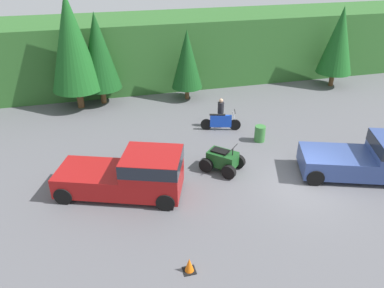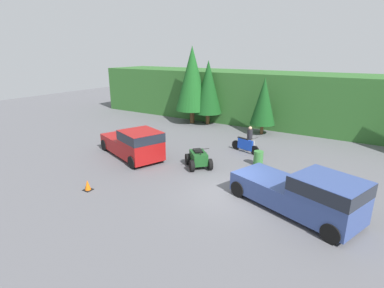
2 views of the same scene
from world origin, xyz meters
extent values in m
plane|color=#5B5B60|center=(0.00, 0.00, 0.00)|extent=(80.00, 80.00, 0.00)
cube|color=#2D6028|center=(0.00, 16.00, 2.40)|extent=(44.00, 6.00, 4.81)
cylinder|color=brown|center=(-9.64, 11.89, 0.65)|extent=(0.43, 0.43, 1.30)
cone|color=#19561E|center=(-9.64, 11.89, 4.25)|extent=(3.17, 3.17, 5.91)
cylinder|color=brown|center=(-8.15, 12.30, 0.53)|extent=(0.36, 0.36, 1.07)
cone|color=#144719|center=(-8.15, 12.30, 3.50)|extent=(2.61, 2.61, 4.87)
cylinder|color=brown|center=(-2.52, 11.60, 0.42)|extent=(0.28, 0.28, 0.85)
cone|color=#144719|center=(-2.52, 11.60, 2.78)|extent=(2.08, 2.08, 3.87)
cylinder|color=brown|center=(8.64, 11.42, 0.52)|extent=(0.35, 0.35, 1.04)
cone|color=#19561E|center=(8.64, 11.42, 3.40)|extent=(2.54, 2.54, 4.73)
cube|color=maroon|center=(-6.62, 1.12, 1.10)|extent=(2.96, 2.80, 1.77)
cube|color=#1E232D|center=(-6.62, 1.12, 1.68)|extent=(2.99, 2.83, 0.57)
cube|color=maroon|center=(-9.10, 2.04, 0.66)|extent=(3.46, 2.99, 0.90)
cylinder|color=black|center=(-5.64, 1.79, 0.39)|extent=(0.83, 0.53, 0.78)
cylinder|color=black|center=(-6.32, -0.03, 0.39)|extent=(0.83, 0.53, 0.78)
cylinder|color=black|center=(-9.66, 3.28, 0.39)|extent=(0.83, 0.53, 0.78)
cylinder|color=black|center=(-10.33, 1.46, 0.39)|extent=(0.83, 0.53, 0.78)
cube|color=#334784|center=(1.79, 0.58, 0.66)|extent=(3.63, 3.03, 0.90)
cylinder|color=black|center=(1.14, 1.84, 0.39)|extent=(0.83, 0.53, 0.78)
cylinder|color=black|center=(0.48, 0.02, 0.39)|extent=(0.83, 0.53, 0.78)
cylinder|color=black|center=(-1.04, 6.14, 0.33)|extent=(0.66, 0.28, 0.66)
cylinder|color=black|center=(-2.63, 6.60, 0.33)|extent=(0.66, 0.28, 0.66)
cube|color=blue|center=(-1.83, 6.37, 0.56)|extent=(1.23, 0.49, 0.72)
cylinder|color=#B7B7BC|center=(-1.09, 6.15, 0.75)|extent=(0.31, 0.13, 0.82)
cylinder|color=black|center=(-1.09, 6.15, 1.17)|extent=(0.20, 0.59, 0.04)
cube|color=black|center=(-2.03, 6.43, 0.95)|extent=(0.90, 0.38, 0.06)
cylinder|color=black|center=(-2.32, 2.24, 0.34)|extent=(0.64, 0.63, 0.68)
cylinder|color=black|center=(-3.09, 1.47, 0.34)|extent=(0.64, 0.63, 0.68)
cylinder|color=black|center=(-3.16, 3.07, 0.34)|extent=(0.64, 0.63, 0.68)
cylinder|color=black|center=(-3.92, 2.30, 0.34)|extent=(0.64, 0.63, 0.68)
cube|color=#194C1E|center=(-3.12, 2.27, 0.60)|extent=(1.55, 1.55, 0.69)
cylinder|color=black|center=(-2.77, 1.92, 1.12)|extent=(0.07, 0.07, 0.35)
cylinder|color=black|center=(-2.77, 1.92, 1.29)|extent=(0.74, 0.75, 0.04)
cube|color=black|center=(-3.23, 2.37, 0.98)|extent=(0.89, 0.89, 0.08)
cylinder|color=brown|center=(-1.68, 6.90, 0.43)|extent=(0.22, 0.22, 0.87)
cylinder|color=brown|center=(-1.73, 6.70, 0.43)|extent=(0.22, 0.22, 0.87)
cylinder|color=#232328|center=(-1.71, 6.80, 1.19)|extent=(0.44, 0.44, 0.65)
sphere|color=tan|center=(-1.71, 6.80, 1.64)|extent=(0.29, 0.29, 0.24)
cube|color=black|center=(-6.20, -3.42, 0.01)|extent=(0.42, 0.42, 0.03)
cone|color=orange|center=(-6.20, -3.42, 0.28)|extent=(0.32, 0.32, 0.55)
cylinder|color=#387A38|center=(-0.20, 4.54, 0.44)|extent=(0.58, 0.58, 0.88)
camera|label=1|loc=(-8.37, -12.06, 9.66)|focal=35.00mm
camera|label=2|loc=(5.57, -12.21, 6.71)|focal=28.00mm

